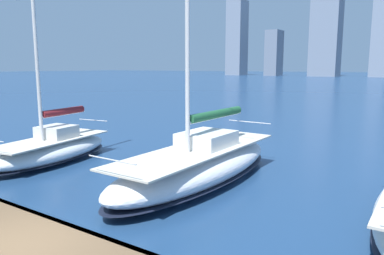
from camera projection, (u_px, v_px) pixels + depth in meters
dock_pier at (19, 246)px, 8.05m from camera, size 28.00×2.80×0.60m
sailboat_forest at (199, 164)px, 14.08m from camera, size 2.93×9.58×12.46m
sailboat_maroon at (52, 148)px, 17.19m from camera, size 3.40×6.92×11.28m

